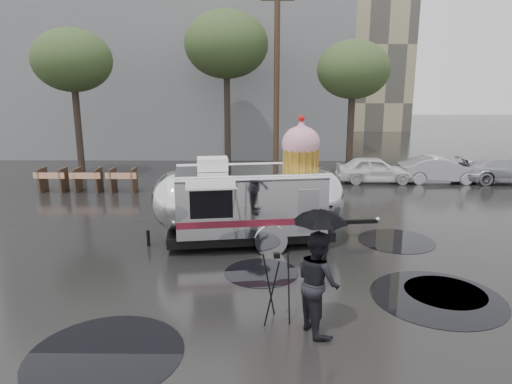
{
  "coord_description": "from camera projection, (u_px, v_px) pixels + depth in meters",
  "views": [
    {
      "loc": [
        1.79,
        -8.8,
        4.46
      ],
      "look_at": [
        1.63,
        3.75,
        1.48
      ],
      "focal_mm": 32.0,
      "sensor_mm": 36.0,
      "label": 1
    }
  ],
  "objects": [
    {
      "name": "tree_right",
      "position": [
        353.0,
        70.0,
        21.01
      ],
      "size": [
        3.36,
        3.36,
        6.42
      ],
      "color": "#382D26",
      "rests_on": "ground"
    },
    {
      "name": "puddles",
      "position": [
        228.0,
        295.0,
        9.87
      ],
      "size": [
        14.66,
        8.26,
        0.01
      ],
      "color": "black",
      "rests_on": "ground"
    },
    {
      "name": "parked_cars",
      "position": [
        479.0,
        167.0,
        20.97
      ],
      "size": [
        13.2,
        1.9,
        1.5
      ],
      "color": "silver",
      "rests_on": "ground"
    },
    {
      "name": "umbrella_black",
      "position": [
        320.0,
        230.0,
        8.04
      ],
      "size": [
        1.17,
        1.17,
        2.35
      ],
      "color": "black",
      "rests_on": "ground"
    },
    {
      "name": "ground",
      "position": [
        177.0,
        301.0,
        9.61
      ],
      "size": [
        120.0,
        120.0,
        0.0
      ],
      "primitive_type": "plane",
      "color": "black",
      "rests_on": "ground"
    },
    {
      "name": "tripod",
      "position": [
        276.0,
        282.0,
        8.6
      ],
      "size": [
        0.54,
        0.58,
        1.41
      ],
      "rotation": [
        0.0,
        0.0,
        0.11
      ],
      "color": "black",
      "rests_on": "ground"
    },
    {
      "name": "tree_mid",
      "position": [
        226.0,
        45.0,
        22.74
      ],
      "size": [
        4.2,
        4.2,
        8.03
      ],
      "color": "#382D26",
      "rests_on": "ground"
    },
    {
      "name": "airstream_trailer",
      "position": [
        252.0,
        198.0,
        12.95
      ],
      "size": [
        6.8,
        3.22,
        3.69
      ],
      "rotation": [
        0.0,
        0.0,
        0.15
      ],
      "color": "silver",
      "rests_on": "ground"
    },
    {
      "name": "grey_building",
      "position": [
        178.0,
        53.0,
        31.51
      ],
      "size": [
        22.0,
        12.0,
        13.0
      ],
      "primitive_type": "cube",
      "color": "slate",
      "rests_on": "ground"
    },
    {
      "name": "utility_pole",
      "position": [
        277.0,
        80.0,
        22.13
      ],
      "size": [
        1.6,
        0.28,
        9.0
      ],
      "color": "#473323",
      "rests_on": "ground"
    },
    {
      "name": "barricade_row",
      "position": [
        88.0,
        179.0,
        19.26
      ],
      "size": [
        4.3,
        0.8,
        1.0
      ],
      "color": "#473323",
      "rests_on": "ground"
    },
    {
      "name": "tree_left",
      "position": [
        72.0,
        61.0,
        21.08
      ],
      "size": [
        3.64,
        3.64,
        6.95
      ],
      "color": "#382D26",
      "rests_on": "ground"
    },
    {
      "name": "person_right",
      "position": [
        318.0,
        282.0,
        8.26
      ],
      "size": [
        0.81,
        1.04,
        1.92
      ],
      "primitive_type": "imported",
      "rotation": [
        0.0,
        0.0,
        1.94
      ],
      "color": "black",
      "rests_on": "ground"
    }
  ]
}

